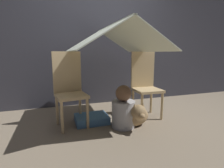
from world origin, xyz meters
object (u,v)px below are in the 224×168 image
at_px(person_front, 123,110).
at_px(dog, 134,116).
at_px(chair_right, 145,83).
at_px(chair_left, 69,87).

relative_size(person_front, dog, 1.23).
bearing_deg(chair_right, chair_left, -177.87).
height_order(chair_right, person_front, chair_right).
distance_m(chair_left, chair_right, 1.12).
height_order(chair_left, dog, chair_left).
height_order(person_front, dog, person_front).
bearing_deg(chair_right, dog, -132.08).
bearing_deg(chair_left, dog, -34.12).
xyz_separation_m(chair_right, person_front, (-0.47, -0.30, -0.28)).
height_order(chair_left, person_front, chair_left).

